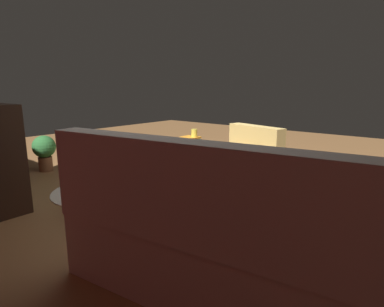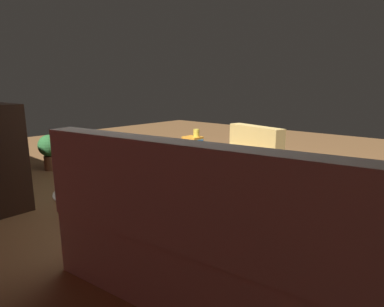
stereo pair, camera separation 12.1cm
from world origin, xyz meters
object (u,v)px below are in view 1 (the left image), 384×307
Objects in this scene: pet_bowl_steel at (102,163)px; wicker_hamper at (191,163)px; armchair at (239,176)px; pet_bowl_teal at (93,161)px; yellow_mug at (194,133)px; couch at (215,242)px; laptop at (111,160)px; ottoman at (164,150)px; potted_plant at (44,150)px; small_vase at (384,181)px; laptop_desk at (115,170)px; book_stack_hamper at (190,141)px.

wicker_hamper is at bearing -171.70° from pet_bowl_steel.
pet_bowl_teal is at bearing -4.94° from armchair.
armchair is 8.70× the size of yellow_mug.
yellow_mug is at bearing -146.61° from wicker_hamper.
couch is at bearing 131.84° from yellow_mug.
pet_bowl_teal is (2.00, -1.07, -0.50)m from laptop.
ottoman is at bearing -21.53° from armchair.
wicker_hamper is at bearing -89.01° from laptop.
couch reaches higher than armchair.
armchair is 4.35× the size of pet_bowl_teal.
pet_bowl_teal is (3.61, -1.51, -0.30)m from couch.
yellow_mug is 0.18× the size of potted_plant.
couch is at bearing 114.60° from armchair.
laptop is 2.09m from potted_plant.
yellow_mug is 2.35m from potted_plant.
small_vase is 2.39m from laptop_desk.
book_stack_hamper is 2.29m from potted_plant.
yellow_mug reaches higher than book_stack_hamper.
couch is 3.67m from pet_bowl_steel.
small_vase is (-1.30, 0.26, 0.26)m from armchair.
potted_plant is at bearing -11.18° from couch.
laptop reaches higher than ottoman.
small_vase is 0.38× the size of ottoman.
pet_bowl_teal is (1.28, 0.43, -0.29)m from ottoman.
laptop_desk is 1.27m from book_stack_hamper.
laptop is 3.43× the size of yellow_mug.
armchair is at bearing 174.75° from pet_bowl_steel.
laptop is at bearing 90.93° from book_stack_hamper.
laptop_desk is 0.11m from laptop.
small_vase is at bearing -126.40° from couch.
ottoman is (3.05, -0.95, -0.31)m from small_vase.
couch is 3.58× the size of laptop_desk.
laptop_desk is 1.29m from wicker_hamper.
yellow_mug is at bearing -172.47° from pet_bowl_teal.
wicker_hamper is 0.31m from book_stack_hamper.
book_stack_hamper reaches higher than ottoman.
ottoman is at bearing -156.53° from pet_bowl_steel.
pet_bowl_steel is at bearing -5.25° from armchair.
small_vase reaches higher than laptop.
book_stack_hamper is at bearing -88.86° from laptop_desk.
book_stack_hamper is 1.25× the size of pet_bowl_teal.
laptop is at bearing 13.36° from small_vase.
small_vase is at bearing 173.16° from pet_bowl_teal.
pet_bowl_steel is at bearing -113.29° from potted_plant.
couch is 1.26m from small_vase.
book_stack_hamper is (2.35, -0.75, -0.08)m from small_vase.
couch is 1.68m from laptop.
potted_plant is at bearing 26.45° from book_stack_hamper.
small_vase is 4.41m from potted_plant.
laptop_desk is 2.80× the size of pet_bowl_teal.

